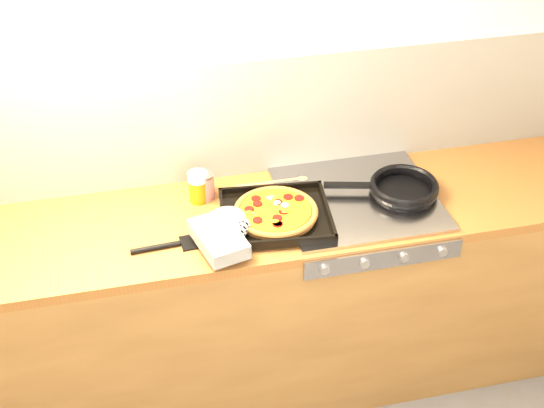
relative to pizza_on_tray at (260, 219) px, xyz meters
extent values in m
plane|color=beige|center=(-0.04, 0.39, 0.31)|extent=(3.20, 0.00, 3.20)
cube|color=silver|center=(-0.04, 0.38, 0.21)|extent=(3.20, 0.02, 0.50)
cube|color=olive|center=(-0.04, 0.09, -0.51)|extent=(3.20, 0.60, 0.86)
cube|color=brown|center=(-0.04, 0.09, -0.06)|extent=(3.20, 0.60, 0.04)
cube|color=#9D9CA2|center=(0.41, -0.21, -0.09)|extent=(0.60, 0.03, 0.08)
cylinder|color=#A5A5AA|center=(0.19, -0.22, -0.09)|extent=(0.04, 0.02, 0.04)
cylinder|color=#A5A5AA|center=(0.34, -0.22, -0.09)|extent=(0.04, 0.02, 0.04)
cylinder|color=#A5A5AA|center=(0.49, -0.22, -0.09)|extent=(0.04, 0.02, 0.04)
cylinder|color=#A5A5AA|center=(0.64, -0.22, -0.09)|extent=(0.04, 0.02, 0.04)
cube|color=#9D9CA2|center=(0.41, 0.09, -0.04)|extent=(0.60, 0.56, 0.02)
cube|color=black|center=(0.07, 0.03, -0.02)|extent=(0.44, 0.39, 0.01)
cube|color=black|center=(0.08, 0.20, -0.01)|extent=(0.40, 0.05, 0.02)
cube|color=black|center=(0.05, -0.14, -0.01)|extent=(0.40, 0.05, 0.02)
cube|color=black|center=(0.26, 0.01, -0.01)|extent=(0.05, 0.35, 0.02)
cube|color=black|center=(-0.13, 0.05, -0.01)|extent=(0.05, 0.35, 0.02)
cylinder|color=#A3692F|center=(0.07, 0.03, -0.01)|extent=(0.33, 0.33, 0.02)
torus|color=#A3692F|center=(0.07, 0.03, 0.00)|extent=(0.35, 0.35, 0.02)
cylinder|color=orange|center=(0.07, 0.03, 0.01)|extent=(0.29, 0.29, 0.01)
cylinder|color=maroon|center=(0.09, 0.01, 0.01)|extent=(0.04, 0.04, 0.01)
cylinder|color=maroon|center=(0.01, 0.11, 0.01)|extent=(0.04, 0.04, 0.01)
cylinder|color=maroon|center=(0.05, -0.06, 0.01)|extent=(0.04, 0.04, 0.01)
cylinder|color=maroon|center=(-0.03, 0.05, 0.01)|extent=(0.04, 0.04, 0.01)
cylinder|color=maroon|center=(0.13, 0.09, 0.01)|extent=(0.04, 0.04, 0.01)
cylinder|color=maroon|center=(0.08, 0.07, 0.01)|extent=(0.04, 0.04, 0.01)
cylinder|color=maroon|center=(-0.01, -0.02, 0.01)|extent=(0.04, 0.04, 0.01)
cylinder|color=maroon|center=(0.17, 0.08, 0.01)|extent=(0.04, 0.04, 0.01)
cylinder|color=maroon|center=(0.05, -0.06, 0.01)|extent=(0.04, 0.04, 0.01)
cylinder|color=maroon|center=(0.06, -0.03, 0.01)|extent=(0.04, 0.04, 0.01)
cylinder|color=maroon|center=(0.01, 0.08, 0.01)|extent=(0.04, 0.04, 0.01)
ellipsoid|color=orange|center=(-0.01, 0.02, 0.01)|extent=(0.03, 0.02, 0.01)
ellipsoid|color=orange|center=(-0.04, 0.03, 0.01)|extent=(0.03, 0.02, 0.01)
ellipsoid|color=orange|center=(0.06, 0.08, 0.01)|extent=(0.03, 0.02, 0.01)
ellipsoid|color=orange|center=(0.06, 0.12, 0.01)|extent=(0.03, 0.02, 0.01)
ellipsoid|color=orange|center=(0.05, -0.05, 0.01)|extent=(0.03, 0.02, 0.01)
ellipsoid|color=orange|center=(0.10, 0.00, 0.01)|extent=(0.03, 0.02, 0.01)
ellipsoid|color=orange|center=(0.09, 0.02, 0.01)|extent=(0.03, 0.02, 0.01)
ellipsoid|color=orange|center=(-0.01, 0.01, 0.01)|extent=(0.03, 0.02, 0.01)
ellipsoid|color=orange|center=(0.08, 0.10, 0.01)|extent=(0.03, 0.02, 0.01)
ellipsoid|color=silver|center=(0.06, 0.11, 0.01)|extent=(0.03, 0.03, 0.01)
ellipsoid|color=silver|center=(0.08, 0.07, 0.01)|extent=(0.03, 0.03, 0.01)
ellipsoid|color=silver|center=(0.11, 0.05, 0.01)|extent=(0.03, 0.03, 0.01)
cube|color=black|center=(-0.17, -0.10, 0.01)|extent=(0.20, 0.27, 0.06)
ellipsoid|color=black|center=(-0.12, 0.01, 0.01)|extent=(0.16, 0.16, 0.06)
cylinder|color=black|center=(-0.09, -0.07, 0.01)|extent=(0.10, 0.11, 0.05)
cylinder|color=black|center=(0.59, 0.07, -0.02)|extent=(0.30, 0.30, 0.01)
torus|color=black|center=(0.59, 0.07, 0.00)|extent=(0.33, 0.33, 0.03)
cube|color=black|center=(0.38, 0.13, 0.01)|extent=(0.19, 0.07, 0.02)
cylinder|color=#AC120D|center=(-0.17, 0.24, 0.01)|extent=(0.08, 0.08, 0.10)
cylinder|color=#B2B2B7|center=(-0.17, 0.24, 0.07)|extent=(0.09, 0.09, 0.01)
cylinder|color=#B2B2B7|center=(-0.17, 0.24, -0.04)|extent=(0.09, 0.09, 0.01)
cylinder|color=orange|center=(-0.19, 0.23, 0.00)|extent=(0.09, 0.09, 0.10)
cylinder|color=silver|center=(-0.19, 0.23, 0.07)|extent=(0.10, 0.10, 0.03)
cylinder|color=#AE7949|center=(0.09, 0.27, -0.03)|extent=(0.26, 0.02, 0.02)
ellipsoid|color=#AE7949|center=(0.23, 0.26, -0.03)|extent=(0.06, 0.05, 0.02)
cube|color=black|center=(-0.25, -0.03, -0.04)|extent=(0.11, 0.09, 0.01)
cylinder|color=black|center=(-0.39, -0.04, -0.03)|extent=(0.18, 0.03, 0.02)
camera|label=1|loc=(-0.45, -2.18, 1.68)|focal=50.00mm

